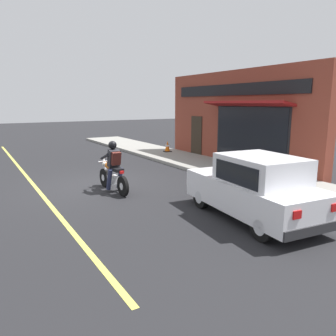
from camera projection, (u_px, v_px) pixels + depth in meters
ground_plane at (96, 186)px, 11.18m from camera, size 80.00×80.00×0.00m
sidewalk_curb at (179, 158)px, 16.41m from camera, size 2.60×22.00×0.14m
lane_stripe at (26, 175)px, 12.79m from camera, size 0.12×19.80×0.01m
storefront_building at (236, 118)px, 14.83m from camera, size 1.25×9.44×4.20m
motorcycle_with_rider at (113, 171)px, 10.34m from camera, size 0.56×2.02×1.62m
car_hatchback at (255, 188)px, 7.86m from camera, size 2.02×3.93×1.57m
traffic_cone at (167, 146)px, 17.96m from camera, size 0.36×0.36×0.60m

